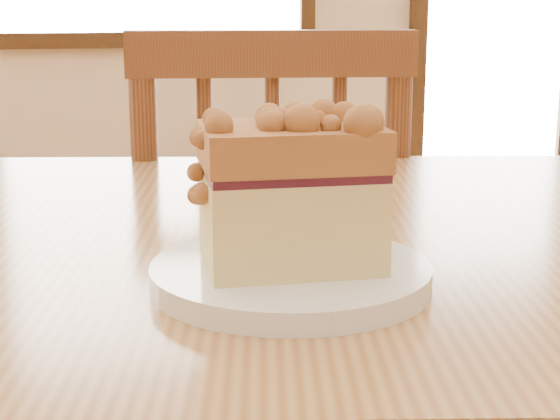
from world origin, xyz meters
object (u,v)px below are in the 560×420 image
at_px(cafe_table_main, 309,336).
at_px(plate, 290,276).
at_px(cake_slice, 290,188).
at_px(cafe_chair_main, 267,316).

relative_size(cafe_table_main, plate, 6.17).
bearing_deg(cake_slice, plate, -14.68).
bearing_deg(plate, cake_slice, 161.35).
distance_m(plate, cake_slice, 0.07).
height_order(cafe_table_main, plate, plate).
bearing_deg(cafe_chair_main, plate, 88.25).
distance_m(cafe_table_main, plate, 0.20).
bearing_deg(plate, cafe_chair_main, 77.66).
relative_size(plate, cake_slice, 1.45).
distance_m(cafe_chair_main, plate, 0.74).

